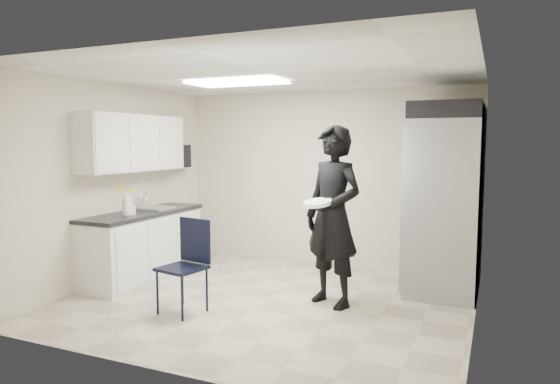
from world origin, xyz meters
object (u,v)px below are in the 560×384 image
at_px(folding_chair, 182,268).
at_px(man_tuxedo, 333,216).
at_px(lower_counter, 144,246).
at_px(commercial_fridge, 445,206).

xyz_separation_m(folding_chair, man_tuxedo, (1.40, 0.92, 0.53)).
distance_m(lower_counter, commercial_fridge, 3.98).
bearing_deg(commercial_fridge, lower_counter, -164.12).
bearing_deg(lower_counter, folding_chair, -36.91).
bearing_deg(commercial_fridge, folding_chair, -140.59).
distance_m(commercial_fridge, folding_chair, 3.27).
bearing_deg(man_tuxedo, lower_counter, -156.60).
bearing_deg(man_tuxedo, commercial_fridge, 70.39).
bearing_deg(lower_counter, man_tuxedo, -1.10).
relative_size(commercial_fridge, folding_chair, 2.15).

